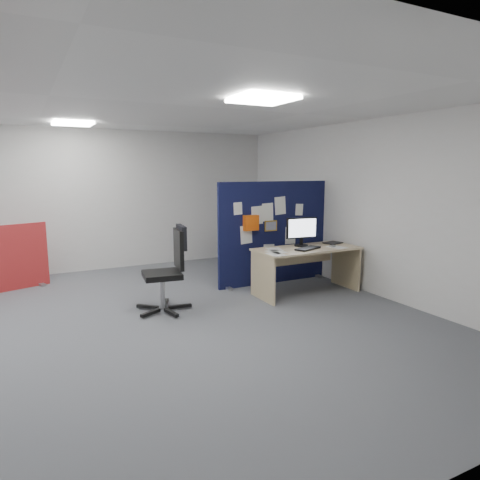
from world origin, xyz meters
name	(u,v)px	position (x,y,z in m)	size (l,w,h in m)	color
floor	(66,341)	(0.00, 0.00, 0.00)	(9.00, 9.00, 0.00)	#55585D
ceiling	(49,96)	(0.00, 0.00, 2.70)	(9.00, 7.00, 0.02)	white
wall_back	(42,202)	(0.00, 3.50, 1.35)	(9.00, 0.02, 2.70)	silver
wall_front	(136,328)	(0.00, -3.50, 1.35)	(9.00, 0.02, 2.70)	silver
wall_right	(367,207)	(4.50, 0.00, 1.35)	(0.02, 7.00, 2.70)	silver
ceiling_lights	(75,109)	(0.33, 0.67, 2.67)	(4.10, 4.10, 0.04)	white
navy_divider	(274,233)	(3.47, 1.10, 0.87)	(2.11, 0.30, 1.74)	#0E1333
main_desk	(305,258)	(3.58, 0.34, 0.55)	(1.65, 0.73, 0.73)	tan
monitor_main	(302,230)	(3.59, 0.48, 0.98)	(0.53, 0.22, 0.46)	black
keyboard	(308,248)	(3.52, 0.20, 0.74)	(0.45, 0.18, 0.03)	black
mouse	(332,246)	(3.97, 0.17, 0.74)	(0.10, 0.06, 0.03)	#929297
paper_tray	(333,243)	(4.21, 0.45, 0.74)	(0.28, 0.22, 0.01)	black
red_divider	(2,260)	(-0.68, 2.58, 0.52)	(1.37, 0.50, 1.07)	#AF2F16
office_chair	(170,264)	(1.42, 0.47, 0.66)	(0.76, 0.77, 1.16)	black
desk_papers	(291,250)	(3.24, 0.23, 0.73)	(1.39, 0.67, 0.00)	white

